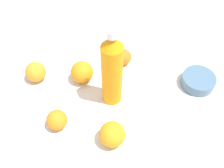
{
  "coord_description": "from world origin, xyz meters",
  "views": [
    {
      "loc": [
        -0.48,
        0.17,
        0.78
      ],
      "look_at": [
        0.05,
        0.04,
        0.08
      ],
      "focal_mm": 42.25,
      "sensor_mm": 36.0,
      "label": 1
    }
  ],
  "objects_px": {
    "orange_3": "(82,72)",
    "orange_1": "(112,134)",
    "orange_2": "(36,72)",
    "ceramic_bowl": "(198,81)",
    "orange_4": "(123,57)",
    "orange_0": "(57,120)",
    "water_bottle": "(112,71)"
  },
  "relations": [
    {
      "from": "orange_1",
      "to": "orange_4",
      "type": "xyz_separation_m",
      "value": [
        0.32,
        -0.12,
        -0.01
      ]
    },
    {
      "from": "orange_3",
      "to": "orange_1",
      "type": "bearing_deg",
      "value": -169.83
    },
    {
      "from": "orange_0",
      "to": "ceramic_bowl",
      "type": "distance_m",
      "value": 0.53
    },
    {
      "from": "water_bottle",
      "to": "orange_3",
      "type": "height_order",
      "value": "water_bottle"
    },
    {
      "from": "orange_2",
      "to": "orange_1",
      "type": "bearing_deg",
      "value": -145.73
    },
    {
      "from": "orange_1",
      "to": "ceramic_bowl",
      "type": "distance_m",
      "value": 0.39
    },
    {
      "from": "orange_4",
      "to": "orange_1",
      "type": "bearing_deg",
      "value": 159.22
    },
    {
      "from": "orange_2",
      "to": "orange_3",
      "type": "relative_size",
      "value": 0.91
    },
    {
      "from": "water_bottle",
      "to": "orange_1",
      "type": "height_order",
      "value": "water_bottle"
    },
    {
      "from": "orange_0",
      "to": "orange_2",
      "type": "relative_size",
      "value": 0.9
    },
    {
      "from": "orange_1",
      "to": "orange_2",
      "type": "xyz_separation_m",
      "value": [
        0.32,
        0.22,
        -0.0
      ]
    },
    {
      "from": "orange_0",
      "to": "ceramic_bowl",
      "type": "height_order",
      "value": "orange_0"
    },
    {
      "from": "water_bottle",
      "to": "ceramic_bowl",
      "type": "relative_size",
      "value": 2.58
    },
    {
      "from": "ceramic_bowl",
      "to": "orange_0",
      "type": "bearing_deg",
      "value": 95.64
    },
    {
      "from": "ceramic_bowl",
      "to": "orange_2",
      "type": "bearing_deg",
      "value": 73.7
    },
    {
      "from": "orange_3",
      "to": "orange_4",
      "type": "distance_m",
      "value": 0.18
    },
    {
      "from": "orange_2",
      "to": "ceramic_bowl",
      "type": "distance_m",
      "value": 0.6
    },
    {
      "from": "orange_0",
      "to": "orange_3",
      "type": "relative_size",
      "value": 0.82
    },
    {
      "from": "water_bottle",
      "to": "orange_2",
      "type": "distance_m",
      "value": 0.32
    },
    {
      "from": "orange_2",
      "to": "orange_4",
      "type": "bearing_deg",
      "value": -89.61
    },
    {
      "from": "orange_1",
      "to": "water_bottle",
      "type": "bearing_deg",
      "value": -13.33
    },
    {
      "from": "orange_0",
      "to": "orange_4",
      "type": "height_order",
      "value": "orange_0"
    },
    {
      "from": "orange_0",
      "to": "orange_1",
      "type": "xyz_separation_m",
      "value": [
        -0.1,
        -0.16,
        0.01
      ]
    },
    {
      "from": "orange_4",
      "to": "orange_3",
      "type": "bearing_deg",
      "value": 105.6
    },
    {
      "from": "ceramic_bowl",
      "to": "orange_4",
      "type": "bearing_deg",
      "value": 54.61
    },
    {
      "from": "water_bottle",
      "to": "orange_0",
      "type": "bearing_deg",
      "value": 129.13
    },
    {
      "from": "water_bottle",
      "to": "orange_4",
      "type": "height_order",
      "value": "water_bottle"
    },
    {
      "from": "orange_2",
      "to": "orange_4",
      "type": "height_order",
      "value": "orange_2"
    },
    {
      "from": "ceramic_bowl",
      "to": "water_bottle",
      "type": "bearing_deg",
      "value": 87.22
    },
    {
      "from": "orange_4",
      "to": "water_bottle",
      "type": "bearing_deg",
      "value": 152.11
    },
    {
      "from": "orange_2",
      "to": "orange_3",
      "type": "height_order",
      "value": "orange_3"
    },
    {
      "from": "orange_1",
      "to": "orange_4",
      "type": "height_order",
      "value": "orange_1"
    }
  ]
}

